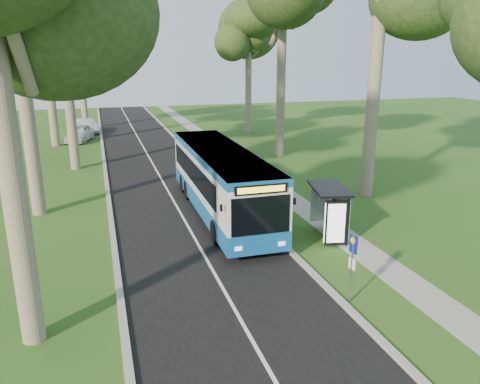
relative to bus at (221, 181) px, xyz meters
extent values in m
plane|color=#285119|center=(1.48, -5.25, -1.74)|extent=(120.00, 120.00, 0.00)
cube|color=black|center=(-2.02, 4.75, -1.73)|extent=(7.00, 100.00, 0.02)
cube|color=#9E9B93|center=(1.48, 4.75, -1.68)|extent=(0.25, 100.00, 0.12)
cube|color=#9E9B93|center=(-5.52, 4.75, -1.68)|extent=(0.25, 100.00, 0.12)
cube|color=white|center=(-2.02, 4.75, -1.72)|extent=(0.12, 100.00, 0.00)
cube|color=gray|center=(4.48, 4.75, -1.73)|extent=(1.50, 100.00, 0.02)
cube|color=silver|center=(0.00, 0.01, 0.12)|extent=(2.75, 12.64, 3.00)
cube|color=#105196|center=(0.00, 0.01, -0.95)|extent=(2.78, 12.67, 0.84)
cube|color=#105196|center=(0.00, 0.01, 1.45)|extent=(2.78, 12.67, 0.34)
cube|color=black|center=(0.00, -6.31, 0.25)|extent=(2.37, 0.07, 1.52)
cube|color=yellow|center=(0.00, -6.35, 1.31)|extent=(1.89, 0.04, 0.23)
cube|color=black|center=(0.00, -6.24, -1.22)|extent=(2.52, 0.15, 0.32)
cylinder|color=black|center=(-1.19, -3.88, -1.20)|extent=(0.31, 1.10, 1.09)
cylinder|color=black|center=(1.19, -3.88, -1.20)|extent=(0.31, 1.10, 1.09)
cylinder|color=black|center=(-1.19, 3.69, -1.20)|extent=(0.31, 1.10, 1.09)
cylinder|color=black|center=(1.19, 3.69, -1.20)|extent=(0.31, 1.10, 1.09)
cylinder|color=gray|center=(1.78, -10.02, -0.54)|extent=(0.08, 0.08, 2.40)
cube|color=navy|center=(1.78, -10.02, 0.32)|extent=(0.11, 0.34, 0.60)
cylinder|color=yellow|center=(1.75, -10.02, 0.47)|extent=(0.06, 0.21, 0.21)
cube|color=white|center=(1.78, -10.02, -0.35)|extent=(0.11, 0.29, 0.38)
cube|color=black|center=(4.35, -5.62, -0.64)|extent=(0.11, 0.11, 2.21)
cube|color=black|center=(4.35, -3.35, -0.64)|extent=(0.11, 0.11, 2.21)
cube|color=black|center=(3.80, -4.49, 0.52)|extent=(2.02, 2.95, 0.11)
cube|color=silver|center=(4.42, -4.49, -0.55)|extent=(0.54, 2.21, 1.77)
cube|color=black|center=(3.80, -5.72, -0.64)|extent=(0.94, 0.34, 1.94)
cube|color=white|center=(3.80, -5.81, -0.64)|extent=(0.74, 0.19, 1.72)
cube|color=black|center=(4.06, -4.22, -1.34)|extent=(0.68, 1.63, 0.05)
cylinder|color=black|center=(2.97, -1.32, -1.25)|extent=(0.54, 0.54, 0.98)
cylinder|color=black|center=(2.97, -1.32, -0.74)|extent=(0.59, 0.59, 0.05)
imported|color=silver|center=(-7.48, 24.39, -0.96)|extent=(3.00, 4.93, 1.57)
imported|color=#B5B8BD|center=(-6.87, 29.54, -0.99)|extent=(2.91, 4.82, 1.50)
cylinder|color=#7A6B56|center=(-8.02, -9.25, 3.23)|extent=(0.64, 0.64, 9.95)
cylinder|color=#7A6B56|center=(-9.02, 2.75, 4.11)|extent=(0.69, 0.69, 11.71)
cylinder|color=#7A6B56|center=(-7.52, 12.75, 3.80)|extent=(0.68, 0.68, 11.08)
ellipsoid|color=#203C17|center=(-7.52, 12.75, 9.66)|extent=(5.20, 5.20, 7.60)
cylinder|color=#7A6B56|center=(-9.52, 22.75, 5.12)|extent=(0.75, 0.75, 13.72)
cylinder|color=#7A6B56|center=(-7.02, 32.75, 3.49)|extent=(0.66, 0.66, 10.46)
ellipsoid|color=#203C17|center=(-7.02, 32.75, 9.02)|extent=(5.20, 5.20, 7.18)
cylinder|color=#7A6B56|center=(8.98, 0.75, 4.73)|extent=(0.73, 0.73, 12.94)
cylinder|color=#7A6B56|center=(8.28, 12.75, 4.32)|extent=(0.71, 0.71, 12.13)
cylinder|color=#7A6B56|center=(9.48, 24.75, 3.29)|extent=(0.65, 0.65, 10.06)
ellipsoid|color=#203C17|center=(9.48, 24.75, 8.60)|extent=(5.20, 5.20, 6.90)
camera|label=1|loc=(-5.77, -22.27, 6.16)|focal=35.00mm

